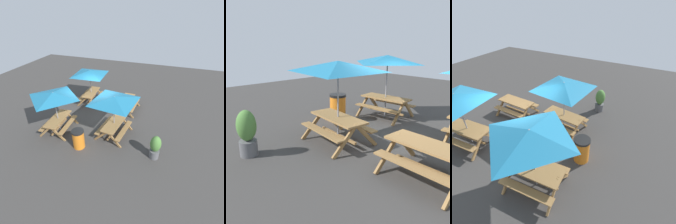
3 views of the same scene
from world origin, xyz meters
TOP-DOWN VIEW (x-y plane):
  - ground_plane at (0.00, 0.00)m, footprint 24.00×24.00m
  - picnic_table_0 at (-1.76, -1.20)m, footprint 2.82×2.82m
  - picnic_table_1 at (1.17, 1.44)m, footprint 2.81×2.81m
  - picnic_table_2 at (1.75, -1.53)m, footprint 2.14×2.14m
  - picnic_table_3 at (-1.51, 1.36)m, footprint 1.86×1.60m
  - trash_bin_orange at (2.60, 0.13)m, footprint 0.59×0.59m
  - potted_plant_0 at (2.09, 3.67)m, footprint 0.48×0.48m

SIDE VIEW (x-z plane):
  - ground_plane at x=0.00m, z-range 0.00..0.00m
  - trash_bin_orange at x=2.60m, z-range 0.00..0.98m
  - picnic_table_3 at x=-1.51m, z-range 0.16..0.97m
  - potted_plant_0 at x=2.09m, z-range 0.02..1.21m
  - picnic_table_0 at x=-1.76m, z-range 0.82..3.16m
  - picnic_table_1 at x=1.17m, z-range 0.82..3.16m
  - picnic_table_2 at x=1.75m, z-range 0.82..3.16m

